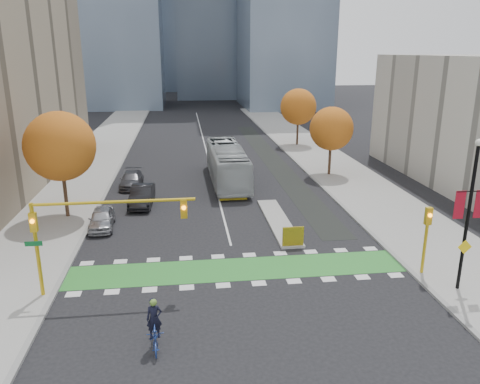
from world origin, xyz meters
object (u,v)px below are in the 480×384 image
object	(u,v)px
tree_west	(60,146)
parked_car_b	(142,196)
tree_east_near	(331,129)
cyclist	(155,332)
bus	(227,164)
tree_east_far	(298,107)
banner_lamppost	(469,210)
traffic_signal_east	(427,231)
parked_car_a	(102,219)
hazard_board	(293,236)
traffic_signal_west	(87,223)
parked_car_c	(132,180)

from	to	relation	value
tree_west	parked_car_b	bearing A→B (deg)	23.71
tree_east_near	cyclist	distance (m)	32.42
bus	parked_car_b	xyz separation A→B (m)	(-7.77, -6.32, -1.01)
tree_east_far	banner_lamppost	world-z (taller)	banner_lamppost
tree_east_far	traffic_signal_east	size ratio (longest dim) A/B	1.87
cyclist	parked_car_a	world-z (taller)	cyclist
parked_car_a	tree_east_far	bearing A→B (deg)	49.74
hazard_board	tree_west	distance (m)	18.44
hazard_board	tree_east_near	world-z (taller)	tree_east_near
hazard_board	traffic_signal_west	xyz separation A→B (m)	(-11.93, -4.71, 3.23)
banner_lamppost	bus	world-z (taller)	banner_lamppost
tree_east_far	tree_east_near	bearing A→B (deg)	-91.79
tree_west	traffic_signal_east	bearing A→B (deg)	-29.07
parked_car_b	parked_car_a	bearing A→B (deg)	-113.89
hazard_board	banner_lamppost	size ratio (longest dim) A/B	0.17
hazard_board	bus	xyz separation A→B (m)	(-2.73, 16.54, 1.04)
hazard_board	tree_east_near	bearing A→B (deg)	65.80
banner_lamppost	parked_car_a	xyz separation A→B (m)	(-20.50, 11.92, -3.89)
traffic_signal_west	bus	size ratio (longest dim) A/B	0.65
cyclist	bus	bearing A→B (deg)	72.88
hazard_board	parked_car_c	world-z (taller)	hazard_board
traffic_signal_west	parked_car_b	xyz separation A→B (m)	(1.43, 14.93, -3.21)
tree_east_near	bus	distance (m)	11.22
banner_lamppost	parked_car_b	distance (m)	24.99
tree_east_far	parked_car_c	world-z (taller)	tree_east_far
tree_east_near	parked_car_c	size ratio (longest dim) A/B	1.47
bus	parked_car_c	xyz separation A→B (m)	(-9.19, -0.56, -1.14)
parked_car_c	tree_east_near	bearing A→B (deg)	6.24
hazard_board	banner_lamppost	world-z (taller)	banner_lamppost
banner_lamppost	parked_car_c	distance (m)	30.12
traffic_signal_east	bus	world-z (taller)	traffic_signal_east
hazard_board	banner_lamppost	bearing A→B (deg)	-41.79
tree_west	bus	bearing A→B (deg)	33.37
tree_west	parked_car_c	world-z (taller)	tree_west
tree_west	tree_east_far	world-z (taller)	tree_west
traffic_signal_east	hazard_board	bearing A→B (deg)	144.08
tree_east_near	banner_lamppost	bearing A→B (deg)	-91.17
traffic_signal_west	parked_car_b	size ratio (longest dim) A/B	1.70
cyclist	parked_car_c	size ratio (longest dim) A/B	0.49
banner_lamppost	parked_car_c	world-z (taller)	banner_lamppost
tree_east_near	bus	world-z (taller)	tree_east_near
banner_lamppost	parked_car_b	size ratio (longest dim) A/B	1.65
traffic_signal_east	traffic_signal_west	bearing A→B (deg)	-179.99
traffic_signal_west	tree_east_far	bearing A→B (deg)	62.05
bus	parked_car_a	distance (m)	15.33
cyclist	parked_car_a	xyz separation A→B (m)	(-4.59, 15.08, -0.07)
hazard_board	parked_car_a	distance (m)	14.01
banner_lamppost	parked_car_b	xyz separation A→B (m)	(-18.00, 16.92, -3.79)
tree_east_far	banner_lamppost	distance (m)	40.52
hazard_board	parked_car_b	world-z (taller)	parked_car_b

